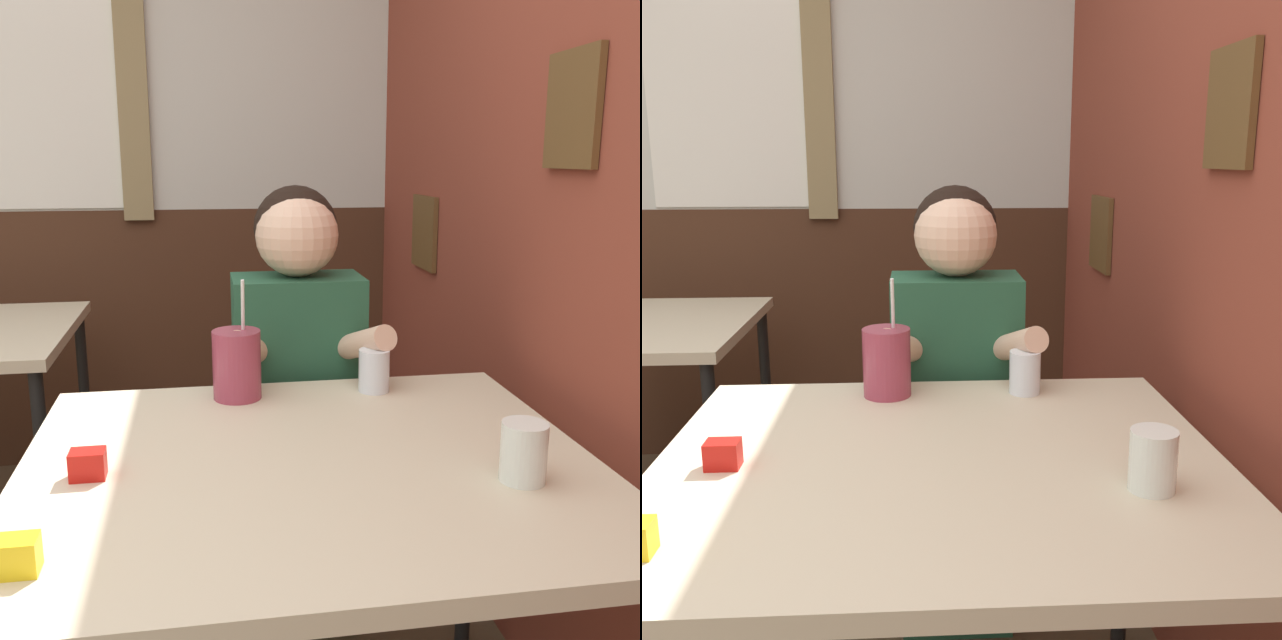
% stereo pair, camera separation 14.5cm
% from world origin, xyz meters
% --- Properties ---
extents(brick_wall_right, '(0.08, 4.23, 2.70)m').
position_xyz_m(brick_wall_right, '(1.28, 1.11, 1.35)').
color(brick_wall_right, brown).
rests_on(brick_wall_right, ground_plane).
extents(back_wall, '(5.51, 0.09, 2.70)m').
position_xyz_m(back_wall, '(-0.02, 2.26, 1.36)').
color(back_wall, silver).
rests_on(back_wall, ground_plane).
extents(main_table, '(1.05, 0.91, 0.77)m').
position_xyz_m(main_table, '(0.64, 0.37, 0.71)').
color(main_table, beige).
rests_on(main_table, ground_plane).
extents(background_table, '(0.66, 0.82, 0.77)m').
position_xyz_m(background_table, '(-0.31, 1.54, 0.68)').
color(background_table, beige).
rests_on(background_table, ground_plane).
extents(person_seated, '(0.42, 0.41, 1.25)m').
position_xyz_m(person_seated, '(0.70, 0.98, 0.67)').
color(person_seated, '#235138').
rests_on(person_seated, ground_plane).
extents(cocktail_pitcher, '(0.11, 0.11, 0.28)m').
position_xyz_m(cocktail_pitcher, '(0.53, 0.73, 0.85)').
color(cocktail_pitcher, '#99384C').
rests_on(cocktail_pitcher, main_table).
extents(glass_near_pitcher, '(0.07, 0.07, 0.10)m').
position_xyz_m(glass_near_pitcher, '(0.85, 0.73, 0.82)').
color(glass_near_pitcher, silver).
rests_on(glass_near_pitcher, main_table).
extents(glass_center, '(0.08, 0.08, 0.10)m').
position_xyz_m(glass_center, '(0.99, 0.22, 0.83)').
color(glass_center, silver).
rests_on(glass_center, main_table).
extents(condiment_ketchup, '(0.06, 0.04, 0.05)m').
position_xyz_m(condiment_ketchup, '(0.25, 0.35, 0.80)').
color(condiment_ketchup, '#B7140F').
rests_on(condiment_ketchup, main_table).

